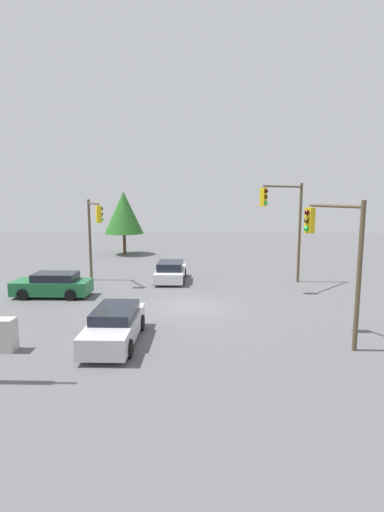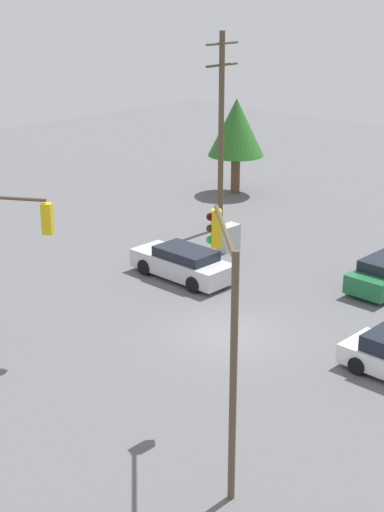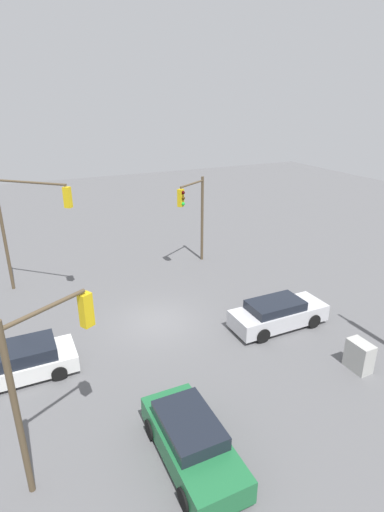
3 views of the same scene
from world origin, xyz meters
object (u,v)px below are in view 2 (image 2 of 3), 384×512
Objects in this scene: traffic_signal_main at (9,243)px; electrical_cabinet at (228,238)px; sedan_silver at (183,263)px; traffic_signal_cross at (225,304)px.

electrical_cabinet is (-12.78, -1.30, -3.20)m from traffic_signal_main.
traffic_signal_main is (8.68, 0.32, 3.14)m from sedan_silver.
traffic_signal_main is 9.75m from traffic_signal_cross.
sedan_silver is 3.79× the size of electrical_cabinet.
traffic_signal_cross is at bearing -131.00° from sedan_silver.
electrical_cabinet is (-12.82, -11.02, -3.90)m from traffic_signal_cross.
traffic_signal_cross is at bearing 40.68° from electrical_cabinet.
traffic_signal_main is 4.53× the size of electrical_cabinet.
sedan_silver is 0.72× the size of traffic_signal_cross.
traffic_signal_main reaches higher than electrical_cabinet.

